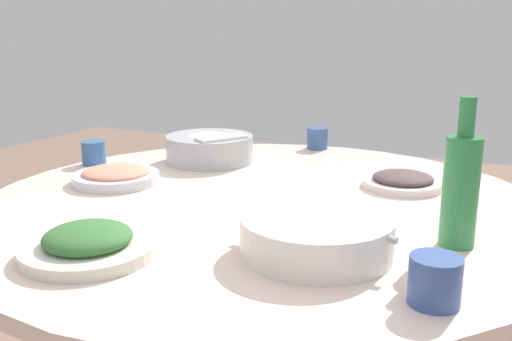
{
  "coord_description": "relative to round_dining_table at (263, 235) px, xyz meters",
  "views": [
    {
      "loc": [
        1.17,
        0.55,
        1.14
      ],
      "look_at": [
        -0.01,
        -0.02,
        0.81
      ],
      "focal_mm": 40.3,
      "sensor_mm": 36.0,
      "label": 1
    }
  ],
  "objects": [
    {
      "name": "soup_bowl",
      "position": [
        0.26,
        0.23,
        0.12
      ],
      "size": [
        0.27,
        0.3,
        0.07
      ],
      "color": "white",
      "rests_on": "round_dining_table"
    },
    {
      "name": "dish_greens",
      "position": [
        0.44,
        -0.14,
        0.11
      ],
      "size": [
        0.24,
        0.24,
        0.06
      ],
      "color": "silver",
      "rests_on": "round_dining_table"
    },
    {
      "name": "green_bottle",
      "position": [
        0.1,
        0.45,
        0.2
      ],
      "size": [
        0.07,
        0.07,
        0.28
      ],
      "color": "#308444",
      "rests_on": "round_dining_table"
    },
    {
      "name": "tea_cup_side",
      "position": [
        0.36,
        0.45,
        0.12
      ],
      "size": [
        0.08,
        0.08,
        0.07
      ],
      "primitive_type": "cylinder",
      "color": "#3B5599",
      "rests_on": "round_dining_table"
    },
    {
      "name": "dish_eggplant",
      "position": [
        -0.25,
        0.27,
        0.1
      ],
      "size": [
        0.2,
        0.2,
        0.04
      ],
      "color": "silver",
      "rests_on": "round_dining_table"
    },
    {
      "name": "rice_bowl",
      "position": [
        -0.29,
        -0.31,
        0.13
      ],
      "size": [
        0.26,
        0.26,
        0.09
      ],
      "color": "#B2B5BA",
      "rests_on": "round_dining_table"
    },
    {
      "name": "tea_cup_near",
      "position": [
        -0.61,
        -0.08,
        0.12
      ],
      "size": [
        0.07,
        0.07,
        0.07
      ],
      "primitive_type": "cylinder",
      "color": "#36548E",
      "rests_on": "round_dining_table"
    },
    {
      "name": "dish_shrimp",
      "position": [
        0.03,
        -0.41,
        0.11
      ],
      "size": [
        0.22,
        0.22,
        0.04
      ],
      "color": "silver",
      "rests_on": "round_dining_table"
    },
    {
      "name": "round_dining_table",
      "position": [
        0.0,
        0.0,
        0.0
      ],
      "size": [
        1.34,
        1.34,
        0.74
      ],
      "color": "#99999E",
      "rests_on": "ground"
    },
    {
      "name": "tea_cup_far",
      "position": [
        -0.11,
        -0.6,
        0.12
      ],
      "size": [
        0.07,
        0.07,
        0.07
      ],
      "primitive_type": "cylinder",
      "color": "#325F97",
      "rests_on": "round_dining_table"
    }
  ]
}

